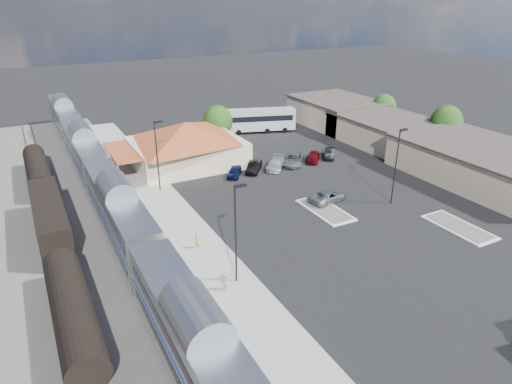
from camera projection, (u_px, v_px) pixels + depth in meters
name	position (u px, v px, depth m)	size (l,w,h in m)	color
ground	(305.00, 226.00, 48.48)	(280.00, 280.00, 0.00)	black
railbed	(87.00, 238.00, 45.95)	(16.00, 100.00, 0.12)	#4C4944
platform	(179.00, 226.00, 48.17)	(5.50, 92.00, 0.18)	gray
passenger_train	(120.00, 216.00, 44.05)	(3.00, 104.00, 5.55)	silver
freight_cars	(50.00, 221.00, 45.31)	(2.80, 46.00, 4.00)	black
station_depot	(186.00, 143.00, 64.75)	(18.35, 12.24, 6.20)	#CAB494
buildings_east	(405.00, 136.00, 71.15)	(14.40, 51.40, 4.80)	#C6B28C
traffic_island_south	(325.00, 210.00, 51.77)	(3.30, 7.50, 0.21)	silver
traffic_island_north	(459.00, 227.00, 47.94)	(3.30, 7.50, 0.21)	silver
lamp_plat_s	(237.00, 227.00, 36.82)	(1.08, 0.25, 9.00)	black
lamp_plat_n	(157.00, 151.00, 54.66)	(1.08, 0.25, 9.00)	black
lamp_lot	(397.00, 160.00, 51.53)	(1.08, 0.25, 9.00)	black
tree_east_b	(446.00, 123.00, 71.09)	(4.94, 4.94, 6.96)	#382314
tree_east_c	(384.00, 107.00, 82.63)	(4.41, 4.41, 6.21)	#382314
tree_depot	(218.00, 121.00, 72.50)	(4.71, 4.71, 6.63)	#382314
suv	(328.00, 196.00, 53.74)	(2.39, 5.19, 1.44)	#AEB0B6
coach_bus	(259.00, 119.00, 80.51)	(12.96, 6.50, 4.08)	silver
person_a	(197.00, 240.00, 43.49)	(0.64, 0.42, 1.76)	#B2CD40
person_b	(225.00, 282.00, 37.23)	(0.77, 0.60, 1.58)	silver
parked_car_a	(235.00, 172.00, 61.33)	(1.58, 3.94, 1.34)	#0C183F
parked_car_b	(255.00, 167.00, 62.92)	(1.53, 4.40, 1.45)	black
parked_car_c	(276.00, 164.00, 64.05)	(2.05, 5.04, 1.46)	silver
parked_car_d	(294.00, 159.00, 65.65)	(2.51, 5.43, 1.51)	gray
parked_car_e	(313.00, 157.00, 66.79)	(1.68, 4.17, 1.42)	maroon
parked_car_f	(330.00, 153.00, 68.41)	(1.48, 4.26, 1.40)	black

